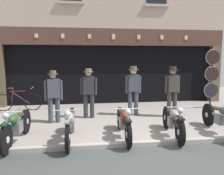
# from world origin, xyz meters

# --- Properties ---
(ground) EXTENTS (22.08, 22.00, 0.18)m
(ground) POSITION_xyz_m (0.00, -0.98, -0.04)
(ground) COLOR gray
(shop_facade) EXTENTS (10.38, 4.42, 6.87)m
(shop_facade) POSITION_xyz_m (0.00, 6.97, 1.81)
(shop_facade) COLOR black
(shop_facade) RESTS_ON ground
(motorcycle_left) EXTENTS (0.62, 2.08, 0.92)m
(motorcycle_left) POSITION_xyz_m (-3.01, 0.67, 0.43)
(motorcycle_left) COLOR black
(motorcycle_left) RESTS_ON ground
(motorcycle_center_left) EXTENTS (0.62, 2.10, 0.93)m
(motorcycle_center_left) POSITION_xyz_m (-1.75, 0.62, 0.43)
(motorcycle_center_left) COLOR black
(motorcycle_center_left) RESTS_ON ground
(motorcycle_center) EXTENTS (0.62, 2.05, 0.91)m
(motorcycle_center) POSITION_xyz_m (-0.40, 0.67, 0.42)
(motorcycle_center) COLOR black
(motorcycle_center) RESTS_ON ground
(motorcycle_center_right) EXTENTS (0.62, 1.98, 0.91)m
(motorcycle_center_right) POSITION_xyz_m (0.89, 0.61, 0.42)
(motorcycle_center_right) COLOR black
(motorcycle_center_right) RESTS_ON ground
(motorcycle_right) EXTENTS (0.62, 2.10, 0.93)m
(motorcycle_right) POSITION_xyz_m (2.25, 0.63, 0.44)
(motorcycle_right) COLOR black
(motorcycle_right) RESTS_ON ground
(salesman_left) EXTENTS (0.55, 0.32, 1.65)m
(salesman_left) POSITION_xyz_m (-2.31, 2.38, 0.91)
(salesman_left) COLOR #3D424C
(salesman_left) RESTS_ON ground
(shopkeeper_center) EXTENTS (0.56, 0.34, 1.69)m
(shopkeeper_center) POSITION_xyz_m (-1.20, 2.82, 0.93)
(shopkeeper_center) COLOR #2D2D33
(shopkeeper_center) RESTS_ON ground
(salesman_right) EXTENTS (0.56, 0.37, 1.75)m
(salesman_right) POSITION_xyz_m (0.38, 2.96, 0.99)
(salesman_right) COLOR #3D424C
(salesman_right) RESTS_ON ground
(assistant_far_right) EXTENTS (0.56, 0.37, 1.75)m
(assistant_far_right) POSITION_xyz_m (1.67, 2.56, 0.98)
(assistant_far_right) COLOR #38332D
(assistant_far_right) RESTS_ON ground
(tyre_sign_pole) EXTENTS (0.61, 0.06, 2.38)m
(tyre_sign_pole) POSITION_xyz_m (3.80, 3.68, 1.38)
(tyre_sign_pole) COLOR #232328
(tyre_sign_pole) RESTS_ON ground
(advert_board_near) EXTENTS (0.84, 0.03, 1.03)m
(advert_board_near) POSITION_xyz_m (-1.97, 5.40, 1.83)
(advert_board_near) COLOR silver
(advert_board_far) EXTENTS (0.66, 0.03, 1.02)m
(advert_board_far) POSITION_xyz_m (-2.99, 5.40, 1.75)
(advert_board_far) COLOR silver
(leaning_bicycle) EXTENTS (1.78, 0.50, 0.93)m
(leaning_bicycle) POSITION_xyz_m (-3.89, 4.29, 0.37)
(leaning_bicycle) COLOR black
(leaning_bicycle) RESTS_ON ground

